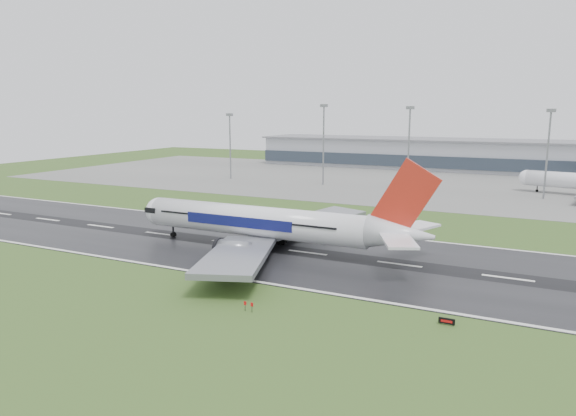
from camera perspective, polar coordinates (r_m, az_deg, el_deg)
The scene contains 10 objects.
ground at distance 106.55m, azimuth 12.09°, elevation -6.08°, with size 520.00×520.00×0.00m, color #304E1C.
runway at distance 106.54m, azimuth 12.09°, elevation -6.06°, with size 400.00×45.00×0.10m, color black.
apron at distance 227.69m, azimuth 19.73°, elevation 2.34°, with size 400.00×130.00×0.08m, color slate.
terminal at distance 286.33m, azimuth 21.18°, elevation 5.31°, with size 240.00×36.00×15.00m, color #979AA2.
main_airliner at distance 112.53m, azimuth -1.60°, elevation 0.41°, with size 68.85×65.58×20.33m, color white, non-canonical shape.
runway_sign at distance 79.30m, azimuth 16.98°, elevation -11.80°, with size 2.30×0.26×1.04m, color black, non-canonical shape.
floodmast_0 at distance 236.30m, azimuth -6.35°, elevation 6.58°, with size 0.64×0.64×28.02m, color gray.
floodmast_1 at distance 215.61m, azimuth 3.90°, elevation 6.74°, with size 0.64×0.64×31.75m, color gray.
floodmast_2 at distance 205.14m, azimuth 13.05°, elevation 6.17°, with size 0.64×0.64×30.79m, color gray.
floodmast_3 at distance 200.05m, azimuth 26.50°, elevation 5.08°, with size 0.64×0.64×29.74m, color gray.
Camera 1 is at (23.61, -99.47, 30.03)m, focal length 32.48 mm.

